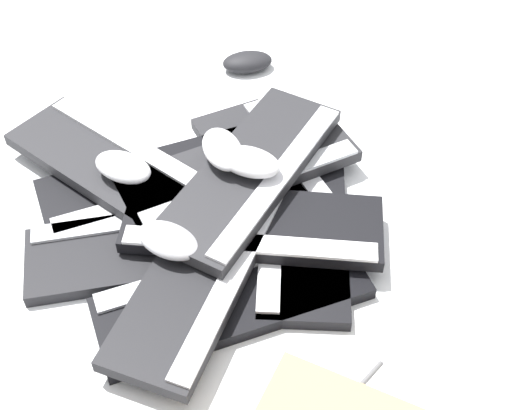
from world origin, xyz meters
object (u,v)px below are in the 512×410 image
(keyboard_7, at_px, (253,225))
(keyboard_9, at_px, (203,269))
(keyboard_4, at_px, (232,297))
(mouse_3, at_px, (247,62))
(mouse_0, at_px, (123,167))
(mouse_6, at_px, (250,162))
(keyboard_2, at_px, (160,181))
(keyboard_3, at_px, (157,246))
(keyboard_8, at_px, (115,167))
(mouse_5, at_px, (168,240))
(keyboard_1, at_px, (275,181))
(keyboard_5, at_px, (239,169))
(keyboard_0, at_px, (302,220))
(keyboard_6, at_px, (252,173))
(mouse_1, at_px, (223,149))

(keyboard_7, relative_size, keyboard_9, 1.00)
(keyboard_4, xyz_separation_m, mouse_3, (-0.13, 0.62, 0.01))
(mouse_0, height_order, mouse_6, mouse_6)
(keyboard_2, distance_m, keyboard_3, 0.16)
(keyboard_2, relative_size, mouse_3, 4.05)
(keyboard_8, bearing_deg, keyboard_2, 9.32)
(mouse_5, bearing_deg, mouse_3, -71.21)
(keyboard_9, relative_size, mouse_5, 4.14)
(keyboard_1, distance_m, keyboard_5, 0.07)
(keyboard_2, bearing_deg, mouse_6, -3.28)
(keyboard_0, bearing_deg, mouse_6, 165.50)
(mouse_5, bearing_deg, keyboard_9, -177.44)
(keyboard_3, distance_m, keyboard_7, 0.17)
(keyboard_5, bearing_deg, mouse_5, -105.30)
(keyboard_8, bearing_deg, mouse_5, -46.78)
(keyboard_1, xyz_separation_m, keyboard_4, (-0.01, -0.27, 0.00))
(keyboard_2, bearing_deg, keyboard_8, -170.68)
(keyboard_0, height_order, keyboard_5, keyboard_5)
(keyboard_3, relative_size, keyboard_7, 1.01)
(keyboard_6, relative_size, keyboard_8, 1.00)
(keyboard_3, height_order, mouse_6, mouse_6)
(keyboard_6, height_order, mouse_3, keyboard_6)
(keyboard_8, height_order, mouse_0, mouse_0)
(mouse_3, bearing_deg, keyboard_9, 72.51)
(keyboard_6, height_order, keyboard_9, keyboard_6)
(keyboard_8, relative_size, mouse_3, 4.20)
(mouse_0, height_order, mouse_3, mouse_0)
(keyboard_7, relative_size, keyboard_8, 0.99)
(keyboard_2, bearing_deg, keyboard_9, -54.52)
(keyboard_7, bearing_deg, keyboard_5, 113.69)
(keyboard_0, bearing_deg, keyboard_1, 128.45)
(keyboard_4, height_order, mouse_3, mouse_3)
(keyboard_1, distance_m, keyboard_6, 0.08)
(keyboard_8, distance_m, mouse_6, 0.26)
(keyboard_5, relative_size, keyboard_8, 0.94)
(keyboard_4, bearing_deg, keyboard_1, 87.75)
(mouse_1, bearing_deg, mouse_6, 35.23)
(mouse_1, bearing_deg, keyboard_6, 45.77)
(keyboard_1, height_order, mouse_6, mouse_6)
(keyboard_5, bearing_deg, keyboard_2, -166.58)
(mouse_3, distance_m, mouse_5, 0.58)
(keyboard_3, xyz_separation_m, keyboard_5, (0.10, 0.19, 0.03))
(mouse_1, height_order, mouse_6, same)
(keyboard_4, relative_size, mouse_5, 4.07)
(keyboard_0, relative_size, keyboard_7, 1.01)
(keyboard_0, xyz_separation_m, keyboard_1, (-0.07, 0.09, 0.00))
(keyboard_1, height_order, mouse_0, mouse_0)
(keyboard_6, height_order, mouse_1, mouse_1)
(keyboard_4, xyz_separation_m, keyboard_7, (0.00, 0.13, 0.03))
(keyboard_1, xyz_separation_m, mouse_5, (-0.12, -0.24, 0.07))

